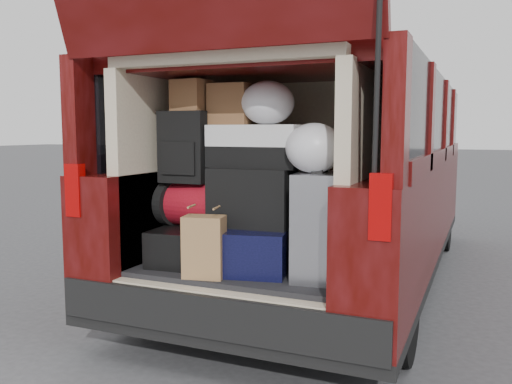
% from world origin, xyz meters
% --- Properties ---
extents(ground, '(80.00, 80.00, 0.00)m').
position_xyz_m(ground, '(0.00, 0.00, 0.00)').
color(ground, '#3A3B3D').
rests_on(ground, ground).
extents(minivan, '(1.90, 5.35, 2.77)m').
position_xyz_m(minivan, '(0.00, 1.86, 0.91)').
color(minivan, black).
rests_on(minivan, ground).
extents(load_floor, '(1.24, 1.05, 0.55)m').
position_xyz_m(load_floor, '(0.00, 0.28, 0.28)').
color(load_floor, black).
rests_on(load_floor, ground).
extents(black_hardshell, '(0.43, 0.57, 0.22)m').
position_xyz_m(black_hardshell, '(-0.36, 0.13, 0.66)').
color(black_hardshell, black).
rests_on(black_hardshell, load_floor).
extents(navy_hardshell, '(0.57, 0.65, 0.25)m').
position_xyz_m(navy_hardshell, '(0.02, 0.13, 0.67)').
color(navy_hardshell, black).
rests_on(navy_hardshell, load_floor).
extents(silver_roller, '(0.28, 0.41, 0.58)m').
position_xyz_m(silver_roller, '(0.46, 0.08, 0.84)').
color(silver_roller, silver).
rests_on(silver_roller, load_floor).
extents(kraft_bag, '(0.24, 0.18, 0.34)m').
position_xyz_m(kraft_bag, '(-0.12, -0.16, 0.72)').
color(kraft_bag, olive).
rests_on(kraft_bag, load_floor).
extents(red_duffel, '(0.46, 0.34, 0.27)m').
position_xyz_m(red_duffel, '(-0.36, 0.17, 0.90)').
color(red_duffel, maroon).
rests_on(red_duffel, black_hardshell).
extents(black_soft_case, '(0.49, 0.31, 0.34)m').
position_xyz_m(black_soft_case, '(0.03, 0.14, 0.97)').
color(black_soft_case, black).
rests_on(black_soft_case, navy_hardshell).
extents(backpack, '(0.31, 0.19, 0.43)m').
position_xyz_m(backpack, '(-0.40, 0.13, 1.26)').
color(backpack, black).
rests_on(backpack, red_duffel).
extents(twotone_duffel, '(0.57, 0.31, 0.25)m').
position_xyz_m(twotone_duffel, '(0.05, 0.19, 1.26)').
color(twotone_duffel, silver).
rests_on(twotone_duffel, black_soft_case).
extents(grocery_sack_lower, '(0.22, 0.19, 0.19)m').
position_xyz_m(grocery_sack_lower, '(-0.38, 0.15, 1.57)').
color(grocery_sack_lower, brown).
rests_on(grocery_sack_lower, backpack).
extents(grocery_sack_upper, '(0.25, 0.20, 0.24)m').
position_xyz_m(grocery_sack_upper, '(-0.14, 0.23, 1.51)').
color(grocery_sack_upper, brown).
rests_on(grocery_sack_upper, twotone_duffel).
extents(plastic_bag_center, '(0.35, 0.33, 0.25)m').
position_xyz_m(plastic_bag_center, '(0.10, 0.22, 1.52)').
color(plastic_bag_center, white).
rests_on(plastic_bag_center, twotone_duffel).
extents(plastic_bag_right, '(0.31, 0.29, 0.27)m').
position_xyz_m(plastic_bag_right, '(0.43, 0.04, 1.26)').
color(plastic_bag_right, white).
rests_on(plastic_bag_right, silver_roller).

